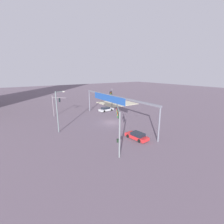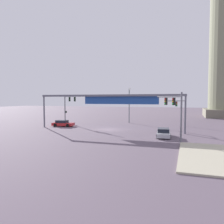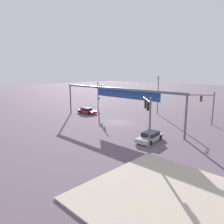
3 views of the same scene
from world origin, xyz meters
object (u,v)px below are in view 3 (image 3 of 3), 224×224
object	(u,v)px
traffic_signal_near_corner	(148,114)
traffic_signal_opposite_side	(99,91)
streetlamp_curved_arm	(158,92)
traffic_signal_cross_street	(208,103)
sedan_car_approaching	(150,137)
sedan_car_waiting_far	(87,111)

from	to	relation	value
traffic_signal_near_corner	traffic_signal_opposite_side	xyz separation A→B (m)	(-23.45, 14.27, 0.20)
streetlamp_curved_arm	traffic_signal_near_corner	bearing A→B (deg)	9.35
traffic_signal_cross_street	sedan_car_approaching	world-z (taller)	traffic_signal_cross_street
streetlamp_curved_arm	sedan_car_approaching	size ratio (longest dim) A/B	1.74
traffic_signal_cross_street	streetlamp_curved_arm	size ratio (longest dim) A/B	0.71
traffic_signal_opposite_side	streetlamp_curved_arm	bearing A→B (deg)	53.94
traffic_signal_near_corner	streetlamp_curved_arm	size ratio (longest dim) A/B	0.79
traffic_signal_opposite_side	sedan_car_approaching	world-z (taller)	traffic_signal_opposite_side
traffic_signal_opposite_side	sedan_car_waiting_far	distance (m)	6.66
traffic_signal_near_corner	traffic_signal_cross_street	xyz separation A→B (m)	(0.34, 16.76, -0.58)
traffic_signal_opposite_side	streetlamp_curved_arm	size ratio (longest dim) A/B	0.81
traffic_signal_opposite_side	sedan_car_approaching	xyz separation A→B (m)	(21.76, -11.27, -3.86)
streetlamp_curved_arm	sedan_car_waiting_far	xyz separation A→B (m)	(-10.94, -10.11, -3.98)
traffic_signal_cross_street	sedan_car_waiting_far	size ratio (longest dim) A/B	1.27
traffic_signal_opposite_side	sedan_car_waiting_far	world-z (taller)	traffic_signal_opposite_side
traffic_signal_near_corner	traffic_signal_cross_street	distance (m)	16.77
traffic_signal_near_corner	sedan_car_waiting_far	distance (m)	23.89
traffic_signal_near_corner	sedan_car_approaching	bearing A→B (deg)	-15.55
sedan_car_approaching	traffic_signal_opposite_side	bearing A→B (deg)	-123.04
traffic_signal_opposite_side	traffic_signal_cross_street	distance (m)	23.92
sedan_car_approaching	sedan_car_waiting_far	xyz separation A→B (m)	(-20.10, 6.10, -0.00)
traffic_signal_cross_street	streetlamp_curved_arm	distance (m)	11.49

